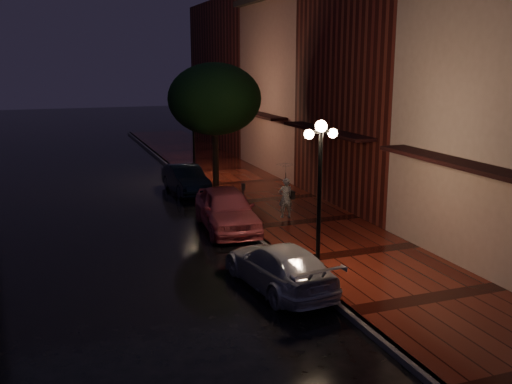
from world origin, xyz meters
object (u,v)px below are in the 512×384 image
object	(u,v)px
streetlamp_near	(320,189)
pink_car	(227,209)
silver_car	(279,266)
parking_meter	(243,198)
street_tree	(215,101)
navy_car	(186,179)
streetlamp_far	(194,131)
woman_with_umbrella	(286,181)

from	to	relation	value
streetlamp_near	pink_car	xyz separation A→B (m)	(-0.95, 5.51, -1.83)
streetlamp_near	pink_car	bearing A→B (deg)	99.79
silver_car	parking_meter	world-z (taller)	parking_meter
street_tree	pink_car	xyz separation A→B (m)	(-1.21, -5.49, -3.48)
pink_car	street_tree	bearing A→B (deg)	82.06
navy_car	pink_car	bearing A→B (deg)	-93.45
navy_car	parking_meter	xyz separation A→B (m)	(0.75, -6.04, 0.38)
streetlamp_far	street_tree	bearing A→B (deg)	-85.09
woman_with_umbrella	street_tree	bearing A→B (deg)	-72.18
navy_car	woman_with_umbrella	world-z (taller)	woman_with_umbrella
streetlamp_near	pink_car	distance (m)	5.88
navy_car	woman_with_umbrella	bearing A→B (deg)	-71.54
streetlamp_far	pink_car	world-z (taller)	streetlamp_far
street_tree	parking_meter	bearing A→B (deg)	-95.10
streetlamp_far	pink_car	xyz separation A→B (m)	(-0.95, -8.49, -1.83)
streetlamp_far	street_tree	size ratio (longest dim) A/B	0.74
street_tree	pink_car	size ratio (longest dim) A/B	1.29
streetlamp_near	navy_car	world-z (taller)	streetlamp_near
pink_car	woman_with_umbrella	world-z (taller)	woman_with_umbrella
silver_car	parking_meter	size ratio (longest dim) A/B	2.93
streetlamp_near	parking_meter	xyz separation A→B (m)	(-0.20, 5.85, -1.58)
streetlamp_far	navy_car	xyz separation A→B (m)	(-0.95, -2.11, -1.96)
navy_car	silver_car	distance (m)	12.13
navy_car	silver_car	xyz separation A→B (m)	(-0.32, -12.12, -0.03)
street_tree	woman_with_umbrella	size ratio (longest dim) A/B	2.71
streetlamp_far	pink_car	bearing A→B (deg)	-96.38
parking_meter	pink_car	bearing A→B (deg)	-157.84
navy_car	parking_meter	bearing A→B (deg)	-86.37
streetlamp_near	street_tree	world-z (taller)	street_tree
pink_car	silver_car	world-z (taller)	pink_car
pink_car	silver_car	size ratio (longest dim) A/B	1.07
silver_car	woman_with_umbrella	bearing A→B (deg)	-120.82
silver_car	pink_car	bearing A→B (deg)	-99.39
streetlamp_near	woman_with_umbrella	bearing A→B (deg)	75.54
streetlamp_far	parking_meter	distance (m)	8.30
silver_car	woman_with_umbrella	size ratio (longest dim) A/B	1.97
parking_meter	streetlamp_far	bearing A→B (deg)	85.96
streetlamp_far	pink_car	distance (m)	8.74
silver_car	woman_with_umbrella	xyz separation A→B (m)	(2.77, 6.04, 0.95)
streetlamp_near	silver_car	xyz separation A→B (m)	(-1.27, -0.23, -1.99)
streetlamp_far	street_tree	distance (m)	3.44
pink_car	navy_car	bearing A→B (deg)	94.48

